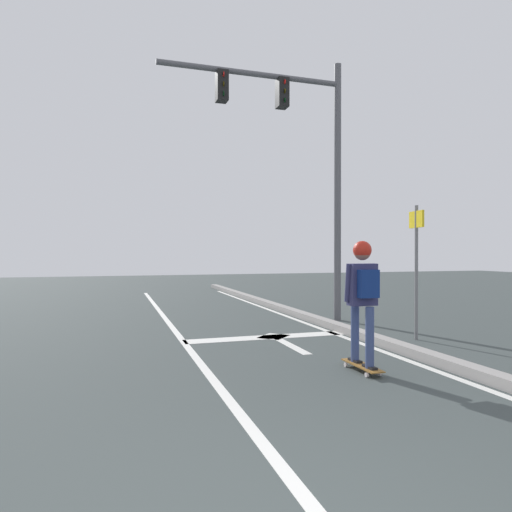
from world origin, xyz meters
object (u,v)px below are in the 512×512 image
object	(u,v)px
skater	(363,287)
traffic_signal_mast	(297,140)
skateboard	(362,366)
street_sign_post	(416,252)

from	to	relation	value
skater	traffic_signal_mast	distance (m)	5.16
skateboard	skater	xyz separation A→B (m)	(-0.00, -0.02, 1.04)
skateboard	street_sign_post	distance (m)	3.01
skateboard	traffic_signal_mast	bearing A→B (deg)	78.85
skater	traffic_signal_mast	xyz separation A→B (m)	(0.81, 4.15, 2.96)
skateboard	traffic_signal_mast	xyz separation A→B (m)	(0.81, 4.13, 4.00)
street_sign_post	traffic_signal_mast	bearing A→B (deg)	116.24
skateboard	street_sign_post	bearing A→B (deg)	37.95
skater	traffic_signal_mast	size ratio (longest dim) A/B	0.28
skateboard	street_sign_post	world-z (taller)	street_sign_post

